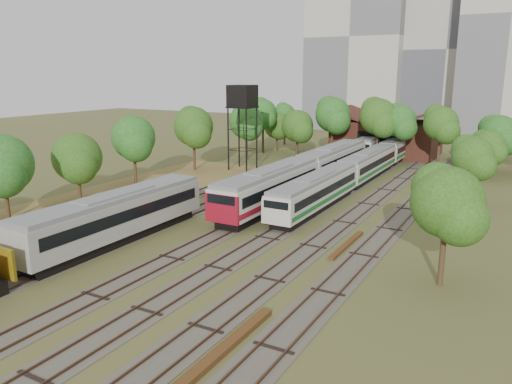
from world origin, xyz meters
The scene contains 16 objects.
ground centered at (0.00, 0.00, 0.00)m, with size 240.00×240.00×0.00m, color #475123.
dry_grass_patch centered at (-18.00, 8.00, 0.02)m, with size 14.00×60.00×0.04m, color brown.
tracks centered at (-0.67, 25.00, 0.04)m, with size 24.60×80.00×0.19m.
railcar_red_set centered at (-2.00, 27.07, 2.11)m, with size 3.22×34.58×3.99m.
railcar_green_set centered at (2.00, 37.94, 1.79)m, with size 2.74×52.08×3.39m.
railcar_rear centered at (-2.00, 55.94, 1.84)m, with size 2.82×16.08×3.48m.
old_grey_coach centered at (-8.00, 4.00, 2.12)m, with size 3.13×18.00×3.88m.
water_tower centered at (-14.97, 35.30, 9.72)m, with size 3.34×3.34×11.53m.
rail_pile_near centered at (8.00, -5.56, 0.15)m, with size 0.61×9.10×0.30m, color #593719.
rail_pile_far centered at (8.20, 11.88, 0.11)m, with size 0.44×7.07×0.23m, color #593719.
maintenance_shed centered at (-1.00, 57.98, 2.91)m, with size 16.45×11.55×7.58m.
tree_band_left centered at (-20.43, 22.97, 5.17)m, with size 7.98×72.22×8.71m.
tree_band_far centered at (2.82, 49.79, 5.99)m, with size 46.01×9.40×9.55m.
tree_band_right centered at (15.30, 26.03, 4.86)m, with size 5.09×40.92×7.62m.
tower_left centered at (-18.00, 95.00, 21.00)m, with size 22.00×16.00×42.00m, color #B9AEA2.
tower_centre centered at (2.00, 100.00, 18.00)m, with size 20.00×18.00×36.00m, color #AEA79D.
Camera 1 is at (19.84, -23.54, 13.07)m, focal length 35.00 mm.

